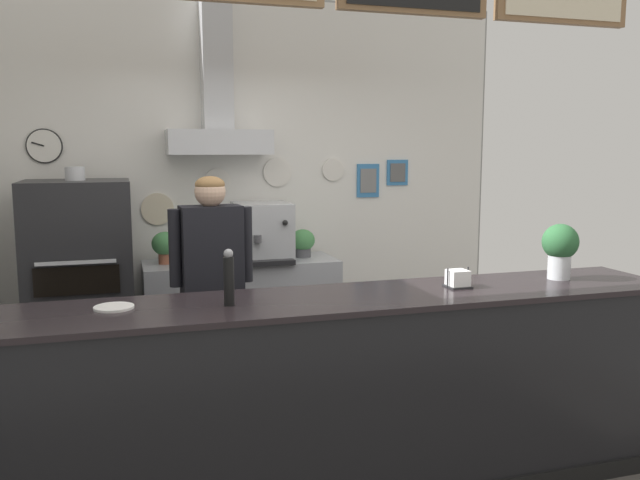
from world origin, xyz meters
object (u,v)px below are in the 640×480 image
pepper_grinder (229,278)px  potted_oregano (165,245)px  basil_vase (560,249)px  napkin_holder (458,279)px  espresso_machine (262,232)px  pizza_oven (81,288)px  shop_worker (212,290)px  potted_sage (303,242)px  potted_thyme (205,246)px  condiment_plate (114,307)px

pepper_grinder → potted_oregano: bearing=94.4°
basil_vase → napkin_holder: (-0.68, -0.03, -0.14)m
basil_vase → espresso_machine: bearing=123.9°
pizza_oven → shop_worker: size_ratio=1.03×
potted_sage → basil_vase: 2.29m
pizza_oven → espresso_machine: pizza_oven is taller
pizza_oven → napkin_holder: bearing=-42.5°
pepper_grinder → napkin_holder: (1.28, 0.05, -0.09)m
shop_worker → potted_oregano: (-0.24, 0.98, 0.17)m
espresso_machine → potted_oregano: 0.78m
espresso_machine → potted_oregano: bearing=175.5°
potted_sage → napkin_holder: napkin_holder is taller
shop_worker → espresso_machine: (0.54, 0.92, 0.26)m
basil_vase → napkin_holder: bearing=-177.4°
potted_sage → napkin_holder: 2.11m
basil_vase → pepper_grinder: 1.96m
basil_vase → pepper_grinder: bearing=-177.6°
pizza_oven → basil_vase: bearing=-34.2°
espresso_machine → napkin_holder: 2.14m
potted_thyme → basil_vase: bearing=-48.3°
pizza_oven → potted_sage: size_ratio=7.23×
basil_vase → condiment_plate: (-2.50, 0.01, -0.17)m
espresso_machine → potted_thyme: 0.48m
basil_vase → potted_sage: bearing=115.7°
basil_vase → condiment_plate: bearing=179.7°
shop_worker → potted_sage: shop_worker is taller
condiment_plate → pizza_oven: bearing=97.9°
potted_thyme → basil_vase: (1.81, -2.03, 0.19)m
napkin_holder → espresso_machine: bearing=108.2°
potted_oregano → pizza_oven: bearing=-163.1°
espresso_machine → condiment_plate: bearing=-120.0°
pepper_grinder → condiment_plate: size_ratio=1.47×
shop_worker → pepper_grinder: bearing=82.7°
basil_vase → condiment_plate: 2.50m
shop_worker → potted_sage: (0.90, 0.97, 0.15)m
basil_vase → pepper_grinder: basil_vase is taller
espresso_machine → potted_sage: (0.36, 0.06, -0.10)m
napkin_holder → shop_worker: bearing=137.2°
potted_sage → potted_oregano: potted_oregano is taller
condiment_plate → potted_oregano: bearing=79.6°
napkin_holder → pizza_oven: bearing=137.5°
napkin_holder → potted_thyme: bearing=118.7°
napkin_holder → potted_sage: bearing=98.4°
potted_sage → potted_thyme: bearing=-178.2°
pizza_oven → napkin_holder: size_ratio=12.76×
pizza_oven → potted_thyme: size_ratio=7.04×
potted_thyme → potted_oregano: 0.31m
basil_vase → potted_thyme: bearing=131.7°
potted_thyme → potted_oregano: (-0.31, 0.03, 0.01)m
basil_vase → pizza_oven: bearing=145.8°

